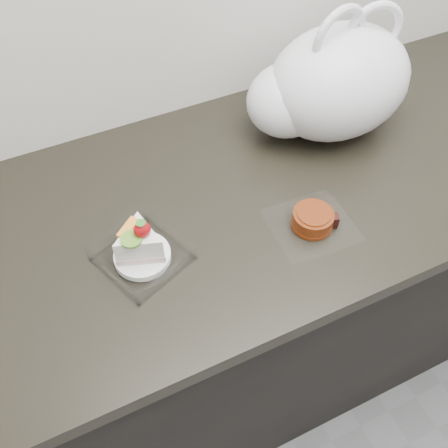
# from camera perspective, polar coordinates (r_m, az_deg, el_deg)

# --- Properties ---
(counter) EXTENTS (2.04, 0.64, 0.90)m
(counter) POSITION_cam_1_polar(r_m,az_deg,el_deg) (1.46, 7.56, -6.23)
(counter) COLOR black
(counter) RESTS_ON ground
(cake_tray) EXTENTS (0.19, 0.19, 0.11)m
(cake_tray) POSITION_cam_1_polar(r_m,az_deg,el_deg) (0.93, -9.45, -2.93)
(cake_tray) COLOR white
(cake_tray) RESTS_ON counter
(mooncake_wrap) EXTENTS (0.16, 0.16, 0.04)m
(mooncake_wrap) POSITION_cam_1_polar(r_m,az_deg,el_deg) (0.99, 10.15, 0.41)
(mooncake_wrap) COLOR white
(mooncake_wrap) RESTS_ON counter
(plastic_bag) EXTENTS (0.37, 0.26, 0.30)m
(plastic_bag) POSITION_cam_1_polar(r_m,az_deg,el_deg) (1.14, 11.88, 15.28)
(plastic_bag) COLOR white
(plastic_bag) RESTS_ON counter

